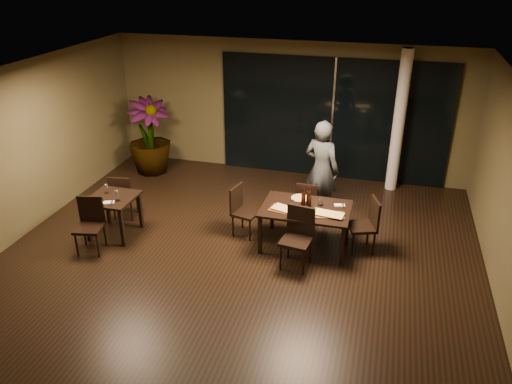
% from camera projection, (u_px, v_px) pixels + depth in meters
% --- Properties ---
extents(ground, '(8.00, 8.00, 0.00)m').
position_uv_depth(ground, '(237.00, 262.00, 8.33)').
color(ground, black).
rests_on(ground, ground).
extents(wall_back, '(8.00, 0.10, 3.00)m').
position_uv_depth(wall_back, '(289.00, 108.00, 11.20)').
color(wall_back, brown).
rests_on(wall_back, ground).
extents(wall_front, '(8.00, 0.10, 3.00)m').
position_uv_depth(wall_front, '(90.00, 372.00, 4.16)').
color(wall_front, brown).
rests_on(wall_front, ground).
extents(wall_left, '(0.10, 8.00, 3.00)m').
position_uv_depth(wall_left, '(12.00, 155.00, 8.64)').
color(wall_left, brown).
rests_on(wall_left, ground).
extents(ceiling, '(8.00, 8.00, 0.04)m').
position_uv_depth(ceiling, '(233.00, 82.00, 7.02)').
color(ceiling, white).
rests_on(ceiling, wall_back).
extents(window_panel, '(5.00, 0.06, 2.70)m').
position_uv_depth(window_panel, '(332.00, 119.00, 10.95)').
color(window_panel, black).
rests_on(window_panel, ground).
extents(column, '(0.24, 0.24, 3.00)m').
position_uv_depth(column, '(399.00, 122.00, 10.29)').
color(column, white).
rests_on(column, ground).
extents(main_table, '(1.50, 1.00, 0.75)m').
position_uv_depth(main_table, '(306.00, 212.00, 8.50)').
color(main_table, black).
rests_on(main_table, ground).
extents(side_table, '(0.80, 0.80, 0.75)m').
position_uv_depth(side_table, '(113.00, 203.00, 8.89)').
color(side_table, black).
rests_on(side_table, ground).
extents(chair_main_far, '(0.42, 0.42, 0.87)m').
position_uv_depth(chair_main_far, '(307.00, 201.00, 9.30)').
color(chair_main_far, black).
rests_on(chair_main_far, ground).
extents(chair_main_near, '(0.53, 0.53, 1.01)m').
position_uv_depth(chair_main_near, '(298.00, 234.00, 8.05)').
color(chair_main_near, black).
rests_on(chair_main_near, ground).
extents(chair_main_left, '(0.51, 0.51, 0.93)m').
position_uv_depth(chair_main_left, '(242.00, 208.00, 8.96)').
color(chair_main_left, black).
rests_on(chair_main_left, ground).
extents(chair_main_right, '(0.57, 0.57, 0.96)m').
position_uv_depth(chair_main_right, '(367.00, 222.00, 8.44)').
color(chair_main_right, black).
rests_on(chair_main_right, ground).
extents(chair_side_far, '(0.49, 0.49, 0.91)m').
position_uv_depth(chair_side_far, '(123.00, 195.00, 9.48)').
color(chair_side_far, black).
rests_on(chair_side_far, ground).
extents(chair_side_near, '(0.52, 0.52, 0.96)m').
position_uv_depth(chair_side_near, '(90.00, 221.00, 8.48)').
color(chair_side_near, black).
rests_on(chair_side_near, ground).
extents(diner, '(0.76, 0.63, 1.92)m').
position_uv_depth(diner, '(321.00, 170.00, 9.42)').
color(diner, '#2F3234').
rests_on(diner, ground).
extents(potted_plant, '(1.33, 1.33, 1.73)m').
position_uv_depth(potted_plant, '(149.00, 136.00, 11.40)').
color(potted_plant, '#1B4517').
rests_on(potted_plant, ground).
extents(pizza_board_left, '(0.63, 0.40, 0.01)m').
position_uv_depth(pizza_board_left, '(287.00, 210.00, 8.36)').
color(pizza_board_left, '#462716').
rests_on(pizza_board_left, main_table).
extents(pizza_board_right, '(0.57, 0.37, 0.01)m').
position_uv_depth(pizza_board_right, '(328.00, 215.00, 8.22)').
color(pizza_board_right, '#492D17').
rests_on(pizza_board_right, main_table).
extents(oblong_pizza_left, '(0.52, 0.35, 0.02)m').
position_uv_depth(oblong_pizza_left, '(287.00, 210.00, 8.36)').
color(oblong_pizza_left, '#6A0A09').
rests_on(oblong_pizza_left, pizza_board_left).
extents(oblong_pizza_right, '(0.51, 0.28, 0.02)m').
position_uv_depth(oblong_pizza_right, '(328.00, 214.00, 8.21)').
color(oblong_pizza_right, maroon).
rests_on(oblong_pizza_right, pizza_board_right).
extents(round_pizza, '(0.31, 0.31, 0.01)m').
position_uv_depth(round_pizza, '(300.00, 198.00, 8.78)').
color(round_pizza, red).
rests_on(round_pizza, main_table).
extents(bottle_a, '(0.07, 0.07, 0.33)m').
position_uv_depth(bottle_a, '(303.00, 197.00, 8.47)').
color(bottle_a, black).
rests_on(bottle_a, main_table).
extents(bottle_b, '(0.06, 0.06, 0.26)m').
position_uv_depth(bottle_b, '(310.00, 200.00, 8.44)').
color(bottle_b, black).
rests_on(bottle_b, main_table).
extents(bottle_c, '(0.08, 0.08, 0.34)m').
position_uv_depth(bottle_c, '(309.00, 196.00, 8.49)').
color(bottle_c, black).
rests_on(bottle_c, main_table).
extents(tumbler_left, '(0.07, 0.07, 0.09)m').
position_uv_depth(tumbler_left, '(292.00, 203.00, 8.55)').
color(tumbler_left, white).
rests_on(tumbler_left, main_table).
extents(tumbler_right, '(0.08, 0.08, 0.10)m').
position_uv_depth(tumbler_right, '(320.00, 203.00, 8.53)').
color(tumbler_right, white).
rests_on(tumbler_right, main_table).
extents(napkin_near, '(0.18, 0.11, 0.01)m').
position_uv_depth(napkin_near, '(338.00, 215.00, 8.23)').
color(napkin_near, silver).
rests_on(napkin_near, main_table).
extents(napkin_far, '(0.20, 0.14, 0.01)m').
position_uv_depth(napkin_far, '(340.00, 205.00, 8.54)').
color(napkin_far, silver).
rests_on(napkin_far, main_table).
extents(wine_glass_a, '(0.08, 0.08, 0.17)m').
position_uv_depth(wine_glass_a, '(106.00, 189.00, 8.94)').
color(wine_glass_a, white).
rests_on(wine_glass_a, side_table).
extents(wine_glass_b, '(0.09, 0.09, 0.20)m').
position_uv_depth(wine_glass_b, '(117.00, 195.00, 8.67)').
color(wine_glass_b, white).
rests_on(wine_glass_b, side_table).
extents(side_napkin, '(0.21, 0.17, 0.01)m').
position_uv_depth(side_napkin, '(109.00, 202.00, 8.63)').
color(side_napkin, white).
rests_on(side_napkin, side_table).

